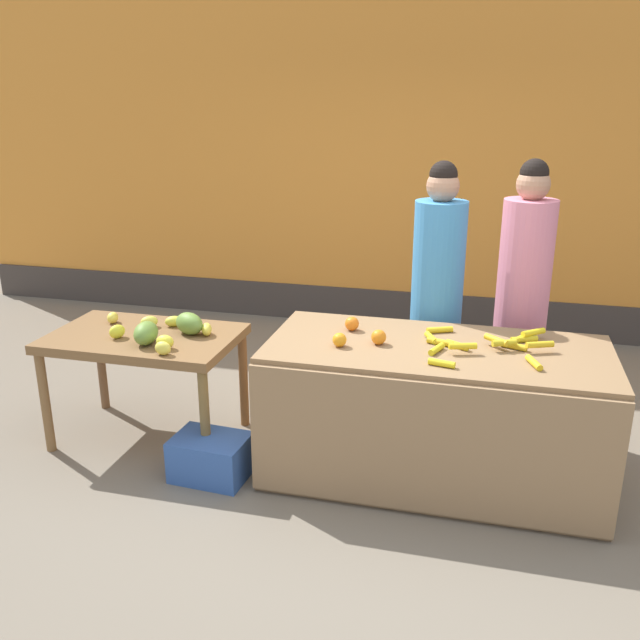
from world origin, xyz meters
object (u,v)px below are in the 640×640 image
(produce_crate, at_px, (211,457))
(produce_sack, at_px, (307,368))
(vendor_woman_pink_shirt, at_px, (522,299))
(vendor_woman_blue_shirt, at_px, (437,298))

(produce_crate, relative_size, produce_sack, 0.93)
(vendor_woman_pink_shirt, relative_size, produce_sack, 3.86)
(vendor_woman_blue_shirt, height_order, vendor_woman_pink_shirt, vendor_woman_pink_shirt)
(vendor_woman_blue_shirt, relative_size, produce_crate, 4.10)
(vendor_woman_blue_shirt, relative_size, vendor_woman_pink_shirt, 0.99)
(produce_sack, bearing_deg, vendor_woman_blue_shirt, -10.47)
(produce_crate, bearing_deg, vendor_woman_pink_shirt, 33.14)
(vendor_woman_pink_shirt, distance_m, produce_crate, 2.24)
(produce_crate, xyz_separation_m, produce_sack, (0.26, 1.23, 0.11))
(vendor_woman_pink_shirt, bearing_deg, vendor_woman_blue_shirt, -170.99)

